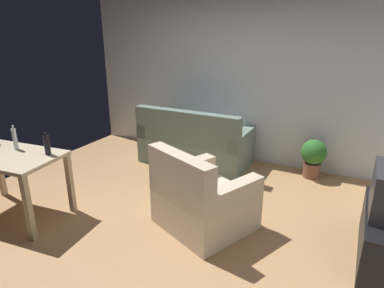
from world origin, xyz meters
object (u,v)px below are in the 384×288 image
Objects in this scene: bottle_clear at (15,139)px; bottle_dark at (47,145)px; potted_plant at (313,156)px; couch at (194,145)px; desk at (8,163)px; armchair at (201,200)px.

bottle_dark is (0.46, 0.05, -0.02)m from bottle_clear.
bottle_dark is (-2.48, -2.45, 0.54)m from potted_plant.
couch is 5.97× the size of bottle_clear.
desk is 3.96m from potted_plant.
potted_plant is 3.90m from bottle_clear.
potted_plant is 2.09m from armchair.
bottle_dark is (-1.61, -0.55, 0.55)m from armchair.
potted_plant is 2.26× the size of bottle_dark.
desk is at bearing -154.24° from bottle_dark.
bottle_clear is (-2.06, -0.61, 0.57)m from armchair.
couch is at bearing -169.96° from potted_plant.
desk is 4.46× the size of bottle_clear.
bottle_dark is at bearing 42.32° from armchair.
bottle_dark reaches higher than desk.
armchair is at bearing -114.79° from potted_plant.
couch is 2.56m from bottle_clear.
desk reaches higher than potted_plant.
bottle_dark is at bearing 19.72° from desk.
potted_plant is 3.53m from bottle_dark.
couch is 1.47× the size of armchair.
bottle_clear reaches higher than potted_plant.
bottle_dark is (0.43, 0.21, 0.22)m from desk.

